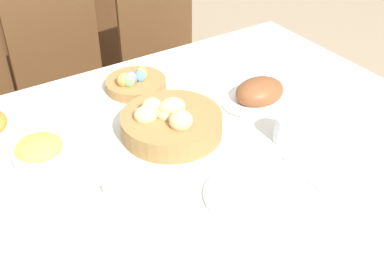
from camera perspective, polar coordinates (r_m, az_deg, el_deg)
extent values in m
cube|color=silver|center=(1.71, -1.24, -10.09)|extent=(1.61, 1.05, 0.76)
cylinder|color=brown|center=(2.14, -13.84, -6.14)|extent=(0.03, 0.03, 0.42)
cylinder|color=brown|center=(2.28, -5.24, -2.17)|extent=(0.03, 0.03, 0.42)
cylinder|color=brown|center=(2.43, -18.04, -1.22)|extent=(0.03, 0.03, 0.42)
cylinder|color=brown|center=(2.55, -10.20, 2.04)|extent=(0.03, 0.03, 0.42)
cube|color=brown|center=(2.22, -12.55, 2.86)|extent=(0.46, 0.46, 0.02)
cube|color=brown|center=(2.25, -15.96, 11.03)|extent=(0.42, 0.06, 0.54)
cylinder|color=brown|center=(2.16, -15.61, -6.17)|extent=(0.03, 0.03, 0.42)
cylinder|color=brown|center=(2.46, -19.17, -1.13)|extent=(0.03, 0.03, 0.42)
cylinder|color=brown|center=(2.29, -2.46, -1.71)|extent=(0.03, 0.03, 0.42)
cylinder|color=brown|center=(2.49, 4.96, 1.52)|extent=(0.03, 0.03, 0.42)
cylinder|color=brown|center=(2.57, -7.33, 2.57)|extent=(0.03, 0.03, 0.42)
cylinder|color=brown|center=(2.74, -0.30, 5.23)|extent=(0.03, 0.03, 0.42)
cube|color=brown|center=(2.40, -1.36, 6.47)|extent=(0.44, 0.44, 0.02)
cube|color=brown|center=(2.43, -4.26, 14.14)|extent=(0.42, 0.04, 0.54)
cube|color=#4C2D19|center=(3.11, -19.17, 12.38)|extent=(1.44, 0.44, 0.94)
cylinder|color=#9E7542|center=(1.45, -2.43, 1.51)|extent=(0.31, 0.31, 0.07)
ellipsoid|color=#E0C184|center=(1.43, -3.03, 2.81)|extent=(0.07, 0.08, 0.05)
ellipsoid|color=#E0C184|center=(1.42, -2.61, 3.44)|extent=(0.08, 0.08, 0.05)
ellipsoid|color=#E0C184|center=(1.42, -2.36, 3.52)|extent=(0.09, 0.08, 0.06)
ellipsoid|color=#E0C184|center=(1.43, -4.80, 3.59)|extent=(0.06, 0.05, 0.06)
ellipsoid|color=#E0C184|center=(1.43, -2.19, 2.95)|extent=(0.08, 0.07, 0.05)
ellipsoid|color=#E0C184|center=(1.38, -1.33, 1.94)|extent=(0.08, 0.08, 0.06)
ellipsoid|color=#E0C184|center=(1.42, -5.54, 2.57)|extent=(0.09, 0.09, 0.05)
cylinder|color=#9E7542|center=(1.69, -6.67, 6.24)|extent=(0.21, 0.21, 0.03)
ellipsoid|color=#7FCC7A|center=(1.65, -7.45, 6.67)|extent=(0.04, 0.04, 0.05)
ellipsoid|color=#F4D151|center=(1.69, -5.98, 7.52)|extent=(0.04, 0.04, 0.05)
ellipsoid|color=#B27AD1|center=(1.66, -7.18, 6.94)|extent=(0.04, 0.04, 0.05)
ellipsoid|color=#60B2E0|center=(1.67, -6.14, 7.22)|extent=(0.04, 0.04, 0.05)
ellipsoid|color=#7FCC7A|center=(1.65, -7.81, 6.75)|extent=(0.04, 0.04, 0.05)
ellipsoid|color=#F29E4C|center=(1.65, -8.20, 6.68)|extent=(0.04, 0.04, 0.05)
ellipsoid|color=white|center=(1.64, 7.93, 4.46)|extent=(0.27, 0.19, 0.01)
ellipsoid|color=brown|center=(1.62, 8.01, 5.34)|extent=(0.18, 0.13, 0.09)
cylinder|color=silver|center=(1.39, -17.45, -2.23)|extent=(0.15, 0.15, 0.05)
ellipsoid|color=#F4DB4C|center=(1.37, -17.70, -1.12)|extent=(0.13, 0.13, 0.05)
cylinder|color=white|center=(1.25, 6.83, -6.81)|extent=(0.24, 0.24, 0.01)
cube|color=silver|center=(1.19, 1.29, -9.50)|extent=(0.02, 0.18, 0.00)
cube|color=silver|center=(1.33, 11.71, -4.52)|extent=(0.02, 0.18, 0.00)
cube|color=silver|center=(1.35, 12.65, -4.06)|extent=(0.02, 0.18, 0.00)
cylinder|color=silver|center=(1.44, 11.30, 1.00)|extent=(0.08, 0.08, 0.08)
cube|color=white|center=(1.25, -7.22, -6.18)|extent=(0.12, 0.08, 0.03)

